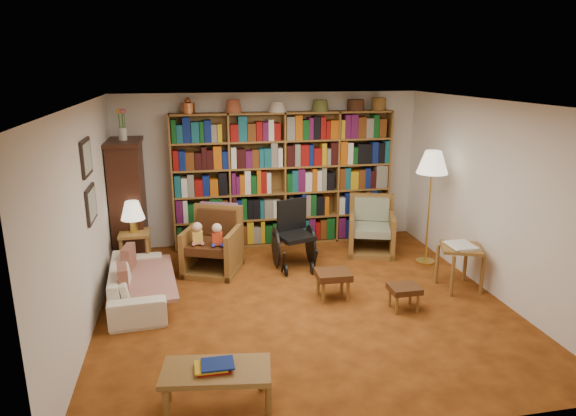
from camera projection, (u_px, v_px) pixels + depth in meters
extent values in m
plane|color=#8F4816|center=(303.00, 303.00, 6.52)|extent=(5.00, 5.00, 0.00)
plane|color=white|center=(305.00, 103.00, 5.85)|extent=(5.00, 5.00, 0.00)
plane|color=silver|center=(270.00, 169.00, 8.55)|extent=(5.00, 0.00, 5.00)
plane|color=silver|center=(379.00, 296.00, 3.82)|extent=(5.00, 0.00, 5.00)
plane|color=silver|center=(86.00, 220.00, 5.71)|extent=(0.00, 5.00, 5.00)
plane|color=silver|center=(491.00, 198.00, 6.66)|extent=(0.00, 5.00, 5.00)
cube|color=brown|center=(284.00, 179.00, 8.48)|extent=(3.60, 0.30, 2.20)
cube|color=#3D1D10|center=(129.00, 204.00, 7.74)|extent=(0.45, 0.90, 1.80)
cube|color=#3D1D10|center=(123.00, 142.00, 7.50)|extent=(0.50, 0.95, 0.06)
cylinder|color=silver|center=(123.00, 134.00, 7.46)|extent=(0.12, 0.12, 0.18)
cube|color=black|center=(86.00, 158.00, 5.83)|extent=(0.03, 0.52, 0.42)
cube|color=gray|center=(88.00, 158.00, 5.83)|extent=(0.01, 0.44, 0.34)
cube|color=black|center=(91.00, 204.00, 5.98)|extent=(0.03, 0.52, 0.42)
cube|color=gray|center=(92.00, 204.00, 5.98)|extent=(0.01, 0.44, 0.34)
imported|color=silver|center=(138.00, 283.00, 6.52)|extent=(1.71, 0.77, 0.49)
cube|color=#C8B592|center=(142.00, 278.00, 6.52)|extent=(0.95, 1.59, 0.04)
cube|color=maroon|center=(129.00, 259.00, 6.77)|extent=(0.16, 0.37, 0.35)
cube|color=maroon|center=(123.00, 279.00, 6.11)|extent=(0.17, 0.37, 0.35)
cube|color=brown|center=(134.00, 233.00, 7.34)|extent=(0.44, 0.44, 0.04)
cylinder|color=brown|center=(122.00, 259.00, 7.22)|extent=(0.05, 0.05, 0.57)
cylinder|color=brown|center=(148.00, 257.00, 7.29)|extent=(0.05, 0.05, 0.57)
cylinder|color=brown|center=(125.00, 250.00, 7.55)|extent=(0.05, 0.05, 0.57)
cylinder|color=brown|center=(149.00, 249.00, 7.62)|extent=(0.05, 0.05, 0.57)
cylinder|color=gold|center=(134.00, 226.00, 7.31)|extent=(0.11, 0.11, 0.19)
cone|color=white|center=(132.00, 210.00, 7.25)|extent=(0.33, 0.33, 0.26)
cube|color=brown|center=(213.00, 269.00, 7.50)|extent=(0.97, 0.99, 0.08)
cube|color=brown|center=(189.00, 252.00, 7.36)|extent=(0.35, 0.74, 0.66)
cube|color=brown|center=(235.00, 249.00, 7.49)|extent=(0.35, 0.74, 0.66)
cube|color=brown|center=(211.00, 234.00, 7.71)|extent=(0.72, 0.35, 0.92)
cube|color=#4A2A13|center=(212.00, 246.00, 7.37)|extent=(0.77, 0.81, 0.12)
cube|color=#4A2A13|center=(210.00, 222.00, 7.59)|extent=(0.57, 0.31, 0.39)
cube|color=#C13349|center=(210.00, 216.00, 7.67)|extent=(0.56, 0.27, 0.41)
cube|color=brown|center=(371.00, 250.00, 8.28)|extent=(0.91, 0.93, 0.08)
cube|color=brown|center=(352.00, 235.00, 8.15)|extent=(0.30, 0.73, 0.64)
cube|color=brown|center=(390.00, 232.00, 8.27)|extent=(0.30, 0.73, 0.64)
cube|color=brown|center=(365.00, 220.00, 8.49)|extent=(0.71, 0.30, 0.89)
cube|color=gray|center=(372.00, 229.00, 8.16)|extent=(0.72, 0.77, 0.12)
cube|color=gray|center=(367.00, 209.00, 8.37)|extent=(0.56, 0.27, 0.38)
cube|color=black|center=(295.00, 236.00, 7.56)|extent=(0.61, 0.61, 0.06)
cube|color=black|center=(292.00, 215.00, 7.71)|extent=(0.47, 0.20, 0.48)
cylinder|color=black|center=(276.00, 247.00, 7.66)|extent=(0.03, 0.60, 0.60)
cylinder|color=black|center=(311.00, 244.00, 7.76)|extent=(0.03, 0.60, 0.60)
cylinder|color=black|center=(286.00, 270.00, 7.34)|extent=(0.03, 0.17, 0.17)
cylinder|color=black|center=(312.00, 268.00, 7.42)|extent=(0.03, 0.17, 0.17)
cylinder|color=gold|center=(425.00, 261.00, 7.86)|extent=(0.29, 0.29, 0.03)
cylinder|color=gold|center=(429.00, 217.00, 7.67)|extent=(0.03, 0.03, 1.45)
cone|color=white|center=(433.00, 162.00, 7.45)|extent=(0.46, 0.46, 0.33)
cube|color=brown|center=(461.00, 248.00, 6.79)|extent=(0.65, 0.65, 0.04)
cylinder|color=brown|center=(452.00, 276.00, 6.63)|extent=(0.05, 0.05, 0.56)
cylinder|color=brown|center=(482.00, 274.00, 6.71)|extent=(0.05, 0.05, 0.56)
cylinder|color=brown|center=(437.00, 264.00, 7.03)|extent=(0.05, 0.05, 0.56)
cylinder|color=brown|center=(465.00, 262.00, 7.11)|extent=(0.05, 0.05, 0.56)
cube|color=silver|center=(461.00, 245.00, 6.78)|extent=(0.42, 0.46, 0.03)
cube|color=#4A2A13|center=(333.00, 275.00, 6.57)|extent=(0.44, 0.38, 0.09)
cylinder|color=brown|center=(323.00, 293.00, 6.46)|extent=(0.04, 0.04, 0.28)
cylinder|color=brown|center=(348.00, 291.00, 6.52)|extent=(0.04, 0.04, 0.28)
cylinder|color=brown|center=(318.00, 285.00, 6.71)|extent=(0.04, 0.04, 0.28)
cylinder|color=brown|center=(342.00, 283.00, 6.77)|extent=(0.04, 0.04, 0.28)
cube|color=#4A2A13|center=(404.00, 289.00, 6.27)|extent=(0.37, 0.31, 0.07)
cylinder|color=brown|center=(397.00, 305.00, 6.19)|extent=(0.04, 0.04, 0.24)
cylinder|color=brown|center=(418.00, 303.00, 6.24)|extent=(0.04, 0.04, 0.24)
cylinder|color=brown|center=(390.00, 298.00, 6.39)|extent=(0.04, 0.04, 0.24)
cylinder|color=brown|center=(410.00, 296.00, 6.44)|extent=(0.04, 0.04, 0.24)
cube|color=brown|center=(216.00, 371.00, 4.42)|extent=(1.00, 0.60, 0.05)
cylinder|color=brown|center=(167.00, 411.00, 4.21)|extent=(0.06, 0.06, 0.34)
cylinder|color=brown|center=(268.00, 398.00, 4.37)|extent=(0.06, 0.06, 0.34)
cylinder|color=brown|center=(168.00, 384.00, 4.57)|extent=(0.06, 0.06, 0.34)
cylinder|color=brown|center=(262.00, 373.00, 4.73)|extent=(0.06, 0.06, 0.34)
cube|color=brown|center=(216.00, 366.00, 4.40)|extent=(0.31, 0.26, 0.05)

